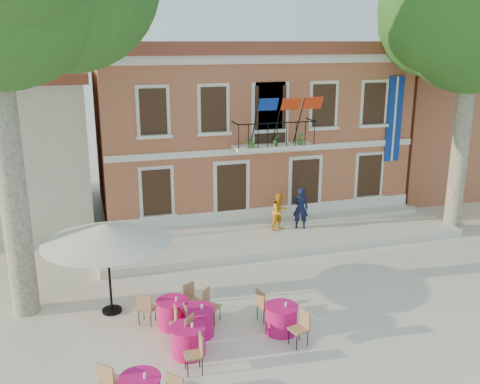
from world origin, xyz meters
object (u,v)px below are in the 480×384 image
cafe_table_1 (198,320)px  cafe_table_0 (188,340)px  cafe_table_3 (173,312)px  pedestrian_orange (280,212)px  pedestrian_navy (300,208)px  cafe_table_4 (281,318)px  patio_umbrella (106,234)px  plane_tree_east (475,17)px

cafe_table_1 → cafe_table_0: bearing=-117.1°
cafe_table_1 → cafe_table_3: same height
cafe_table_3 → cafe_table_1: bearing=-48.6°
pedestrian_orange → cafe_table_3: 7.72m
cafe_table_0 → cafe_table_1: (0.43, 0.85, 0.00)m
pedestrian_navy → pedestrian_orange: pedestrian_navy is taller
cafe_table_1 → cafe_table_4: bearing=-13.3°
patio_umbrella → pedestrian_navy: (7.64, 4.27, -1.25)m
plane_tree_east → cafe_table_0: plane_tree_east is taller
pedestrian_navy → cafe_table_3: (-6.09, -5.58, -0.71)m
pedestrian_orange → cafe_table_3: pedestrian_orange is taller
patio_umbrella → cafe_table_1: patio_umbrella is taller
cafe_table_1 → cafe_table_4: same height
pedestrian_navy → cafe_table_4: pedestrian_navy is taller
cafe_table_0 → cafe_table_3: (-0.12, 1.48, 0.01)m
plane_tree_east → pedestrian_navy: size_ratio=6.74×
cafe_table_0 → plane_tree_east: bearing=25.7°
pedestrian_navy → pedestrian_orange: 0.86m
pedestrian_orange → cafe_table_4: pedestrian_orange is taller
pedestrian_navy → cafe_table_1: (-5.53, -6.21, -0.72)m
pedestrian_navy → cafe_table_1: size_ratio=0.99×
pedestrian_navy → pedestrian_orange: bearing=16.0°
cafe_table_1 → pedestrian_navy: bearing=48.3°
pedestrian_orange → cafe_table_0: (-5.11, -7.12, -0.63)m
cafe_table_0 → cafe_table_3: 1.49m
plane_tree_east → cafe_table_0: 15.71m
pedestrian_navy → cafe_table_3: pedestrian_navy is taller
patio_umbrella → cafe_table_0: patio_umbrella is taller
cafe_table_4 → pedestrian_orange: bearing=69.6°
cafe_table_1 → cafe_table_4: 2.21m
patio_umbrella → plane_tree_east: bearing=12.5°
pedestrian_navy → cafe_table_3: 8.29m
pedestrian_orange → cafe_table_1: (-4.67, -6.27, -0.63)m
pedestrian_navy → cafe_table_1: bearing=67.9°
plane_tree_east → cafe_table_3: (-12.34, -4.39, -7.93)m
pedestrian_orange → pedestrian_navy: bearing=-22.1°
pedestrian_orange → cafe_table_4: (-2.52, -6.78, -0.63)m
patio_umbrella → cafe_table_4: size_ratio=1.82×
cafe_table_4 → pedestrian_navy: bearing=63.3°
plane_tree_east → cafe_table_1: (-11.78, -5.02, -7.94)m
patio_umbrella → cafe_table_1: (2.11, -1.95, -1.97)m
plane_tree_east → patio_umbrella: plane_tree_east is taller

